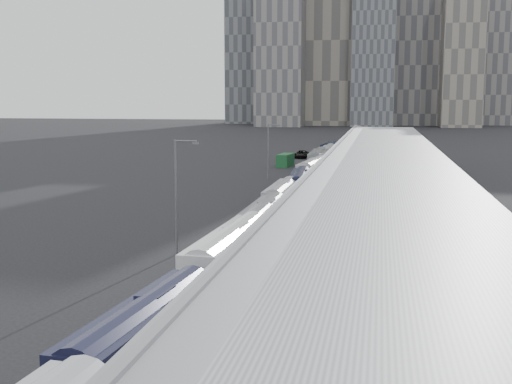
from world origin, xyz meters
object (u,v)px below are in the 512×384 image
(bus_9, at_px, (331,152))
(street_lamp_near, at_px, (178,189))
(bus_6, at_px, (314,174))
(bus_7, at_px, (319,163))
(suv, at_px, (302,154))
(bus_1, at_px, (145,344))
(street_lamp_far, at_px, (269,148))
(bus_8, at_px, (329,157))
(bus_2, at_px, (231,262))
(shipping_container, at_px, (285,160))
(bus_3, at_px, (263,229))
(bus_5, at_px, (300,188))
(bus_4, at_px, (282,201))

(bus_9, relative_size, street_lamp_near, 1.37)
(bus_6, height_order, bus_7, bus_7)
(suv, bearing_deg, bus_1, -85.27)
(street_lamp_near, distance_m, street_lamp_far, 51.19)
(bus_6, distance_m, bus_8, 28.42)
(bus_2, distance_m, shipping_container, 79.10)
(street_lamp_near, xyz_separation_m, shipping_container, (-1.61, 70.84, -4.20))
(bus_7, distance_m, bus_8, 12.63)
(bus_9, bearing_deg, shipping_container, -107.81)
(bus_7, bearing_deg, shipping_container, 127.47)
(bus_7, bearing_deg, street_lamp_near, -96.13)
(bus_8, bearing_deg, bus_1, -90.91)
(bus_1, height_order, street_lamp_far, street_lamp_far)
(bus_1, distance_m, street_lamp_far, 74.32)
(bus_3, height_order, street_lamp_far, street_lamp_far)
(bus_1, bearing_deg, bus_9, 94.84)
(bus_7, relative_size, street_lamp_near, 1.47)
(street_lamp_far, height_order, suv, street_lamp_far)
(street_lamp_far, bearing_deg, bus_7, 57.13)
(bus_3, bearing_deg, bus_5, 90.64)
(street_lamp_far, bearing_deg, bus_1, -84.60)
(bus_1, relative_size, bus_4, 1.03)
(bus_3, height_order, shipping_container, bus_3)
(bus_8, bearing_deg, street_lamp_far, -108.67)
(bus_8, distance_m, shipping_container, 8.70)
(bus_1, xyz_separation_m, bus_5, (0.58, 53.17, 0.04))
(bus_3, distance_m, street_lamp_near, 8.33)
(bus_7, xyz_separation_m, bus_9, (0.10, 26.79, -0.13))
(bus_5, xyz_separation_m, bus_9, (-0.60, 58.15, 0.00))
(suv, bearing_deg, bus_7, -75.74)
(bus_5, height_order, shipping_container, bus_5)
(bus_2, xyz_separation_m, bus_4, (-0.69, 27.84, -0.18))
(shipping_container, xyz_separation_m, suv, (0.83, 18.83, -0.38))
(bus_3, xyz_separation_m, street_lamp_near, (-6.33, -3.87, 3.78))
(bus_5, height_order, bus_9, bus_9)
(bus_6, xyz_separation_m, suv, (-7.11, 43.68, -0.79))
(bus_5, height_order, street_lamp_near, street_lamp_near)
(bus_4, xyz_separation_m, bus_8, (0.79, 54.45, 0.12))
(bus_6, bearing_deg, bus_3, -84.41)
(bus_3, relative_size, bus_9, 1.03)
(bus_7, distance_m, street_lamp_near, 62.16)
(bus_2, xyz_separation_m, suv, (-6.99, 97.55, -0.86))
(suv, bearing_deg, shipping_container, -91.09)
(bus_6, height_order, bus_8, bus_8)
(bus_2, xyz_separation_m, shipping_container, (-7.82, 78.71, -0.48))
(bus_3, bearing_deg, bus_4, 93.40)
(bus_4, xyz_separation_m, shipping_container, (-7.13, 50.87, -0.29))
(bus_4, bearing_deg, bus_3, -86.46)
(bus_5, xyz_separation_m, bus_6, (0.06, 15.56, 0.05))
(bus_8, bearing_deg, bus_5, -90.60)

